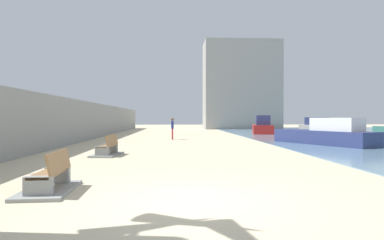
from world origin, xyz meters
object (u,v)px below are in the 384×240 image
(person_walking, at_px, (172,127))
(boat_distant, at_px, (262,127))
(boat_mid_bay, at_px, (326,134))
(bench_far, at_px, (108,150))
(bench_near, at_px, (50,182))
(boat_far_right, at_px, (318,129))

(person_walking, bearing_deg, boat_distant, 44.23)
(boat_distant, bearing_deg, boat_mid_bay, -89.80)
(person_walking, height_order, boat_mid_bay, boat_mid_bay)
(bench_far, height_order, boat_distant, boat_distant)
(boat_distant, xyz_separation_m, boat_mid_bay, (0.05, -15.53, -0.08))
(boat_distant, bearing_deg, person_walking, -135.77)
(bench_near, xyz_separation_m, boat_distant, (12.81, 28.58, 0.53))
(boat_mid_bay, relative_size, boat_far_right, 1.24)
(bench_near, bearing_deg, bench_far, 91.37)
(person_walking, bearing_deg, boat_mid_bay, -29.82)
(bench_near, relative_size, boat_mid_bay, 0.30)
(bench_near, distance_m, person_walking, 19.05)
(person_walking, relative_size, boat_mid_bay, 0.25)
(bench_far, bearing_deg, boat_distant, 58.15)
(person_walking, xyz_separation_m, boat_mid_bay, (10.08, -5.78, -0.36))
(bench_near, xyz_separation_m, person_walking, (2.79, 18.83, 0.81))
(boat_distant, bearing_deg, bench_near, -114.14)
(boat_mid_bay, bearing_deg, person_walking, 150.18)
(bench_far, bearing_deg, bench_near, -88.63)
(bench_far, xyz_separation_m, boat_mid_bay, (13.04, 5.38, 0.45))
(bench_far, distance_m, boat_far_right, 20.46)
(bench_near, relative_size, boat_distant, 0.32)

